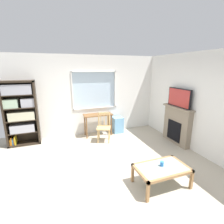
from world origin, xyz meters
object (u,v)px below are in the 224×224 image
Objects in this scene: tv at (179,98)px; desk_under_window at (98,118)px; wooden_chair at (104,127)px; plastic_drawer_unit at (117,125)px; fireplace at (177,125)px; sippy_cup at (162,164)px; bookshelf at (21,111)px; coffee_table at (162,169)px.

desk_under_window is at bearing 145.83° from tv.
plastic_drawer_unit is at bearing 39.49° from wooden_chair.
fireplace is (2.10, -1.42, -0.04)m from desk_under_window.
wooden_chair is 1.02× the size of tv.
wooden_chair is 10.00× the size of sippy_cup.
bookshelf reaches higher than coffee_table.
fireplace is at bearing 42.47° from sippy_cup.
fireplace is at bearing -23.61° from wooden_chair.
coffee_table is 11.29× the size of sippy_cup.
bookshelf reaches higher than tv.
wooden_chair is at bearing 99.99° from coffee_table.
wooden_chair is 2.25m from fireplace.
plastic_drawer_unit is at bearing -1.07° from bookshelf.
tv is 9.78× the size of sippy_cup.
plastic_drawer_unit is 0.64× the size of tv.
wooden_chair is at bearing 156.21° from tv.
plastic_drawer_unit is 2.03m from fireplace.
wooden_chair is 0.78× the size of fireplace.
wooden_chair is 1.61× the size of plastic_drawer_unit.
bookshelf is 2.01× the size of desk_under_window.
sippy_cup is at bearing -137.21° from tv.
coffee_table is (0.42, -2.41, -0.12)m from wooden_chair.
fireplace is (2.06, -0.90, 0.11)m from wooden_chair.
tv is (4.39, -1.52, 0.37)m from bookshelf.
tv is at bearing 43.10° from coffee_table.
bookshelf is 2.19× the size of tv.
tv reaches higher than fireplace.
wooden_chair is 0.91m from plastic_drawer_unit.
plastic_drawer_unit is at bearing 3.90° from desk_under_window.
plastic_drawer_unit is (0.73, 0.05, -0.34)m from desk_under_window.
sippy_cup is at bearing -46.89° from bookshelf.
bookshelf is at bearing 177.35° from desk_under_window.
sippy_cup is at bearing -137.53° from fireplace.
fireplace is at bearing -46.95° from plastic_drawer_unit.
tv reaches higher than wooden_chair.
tv reaches higher than desk_under_window.
sippy_cup is (-1.59, -1.47, -0.98)m from tv.
plastic_drawer_unit is 0.55× the size of coffee_table.
bookshelf is at bearing 132.51° from coffee_table.
wooden_chair is 2.41m from sippy_cup.
desk_under_window is at bearing 146.06° from fireplace.
plastic_drawer_unit is at bearing 85.33° from sippy_cup.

